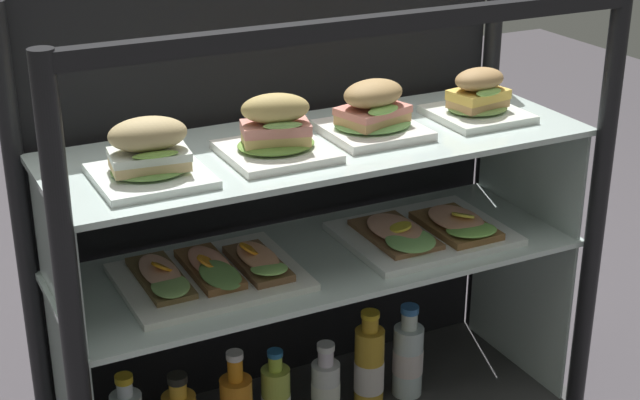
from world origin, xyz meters
TOP-DOWN VIEW (x-y plane):
  - case_frame at (0.00, 0.10)m, footprint 1.11×0.43m
  - riser_lower_tier at (0.00, 0.00)m, footprint 1.04×0.35m
  - shelf_lower_glass at (0.00, 0.00)m, footprint 1.06×0.37m
  - riser_upper_tier at (0.00, 0.00)m, footprint 1.04×0.35m
  - shelf_upper_glass at (0.00, 0.00)m, footprint 1.06×0.37m
  - plated_roll_sandwich_right_of_center at (-0.35, -0.05)m, footprint 0.19×0.19m
  - plated_roll_sandwich_far_left at (-0.11, -0.04)m, footprint 0.19×0.19m
  - plated_roll_sandwich_near_left_corner at (0.11, -0.01)m, footprint 0.18×0.18m
  - plated_roll_sandwich_mid_right at (0.35, -0.01)m, footprint 0.18×0.18m
  - open_sandwich_tray_near_left_corner at (-0.23, -0.00)m, footprint 0.34×0.27m
  - open_sandwich_tray_mid_left at (0.24, -0.03)m, footprint 0.34×0.27m
  - juice_bottle_back_center at (0.01, -0.01)m, footprint 0.06×0.06m
  - juice_bottle_front_second at (0.12, -0.01)m, footprint 0.07×0.07m
  - juice_bottle_back_right at (0.22, 0.00)m, footprint 0.07×0.07m

SIDE VIEW (x-z plane):
  - juice_bottle_back_center at x=0.01m, z-range 0.03..0.22m
  - juice_bottle_back_right at x=0.22m, z-range 0.02..0.24m
  - juice_bottle_front_second at x=0.12m, z-range 0.02..0.26m
  - riser_lower_tier at x=0.00m, z-range 0.04..0.42m
  - shelf_lower_glass at x=0.00m, z-range 0.42..0.43m
  - open_sandwich_tray_near_left_corner at x=-0.23m, z-range 0.42..0.48m
  - open_sandwich_tray_mid_left at x=0.24m, z-range 0.42..0.48m
  - case_frame at x=0.00m, z-range 0.04..1.00m
  - riser_upper_tier at x=0.00m, z-range 0.43..0.66m
  - shelf_upper_glass at x=0.00m, z-range 0.66..0.67m
  - plated_roll_sandwich_mid_right at x=0.35m, z-range 0.66..0.77m
  - plated_roll_sandwich_far_left at x=-0.11m, z-range 0.66..0.78m
  - plated_roll_sandwich_near_left_corner at x=0.11m, z-range 0.66..0.77m
  - plated_roll_sandwich_right_of_center at x=-0.35m, z-range 0.66..0.78m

